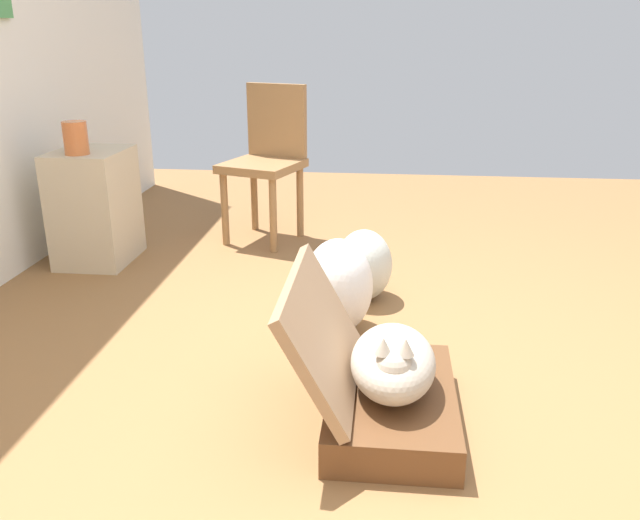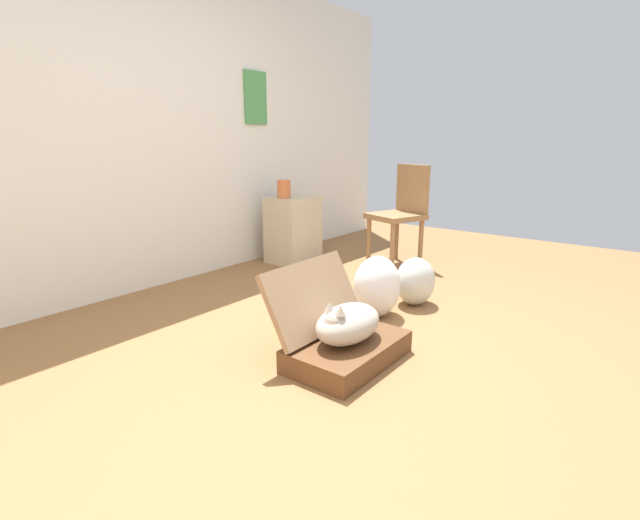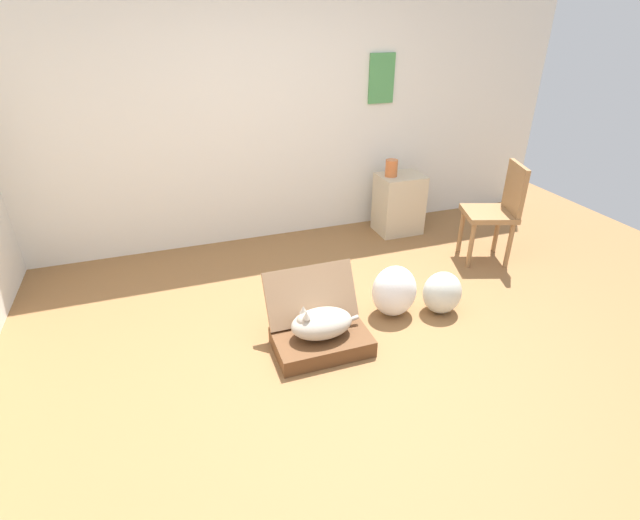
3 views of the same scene
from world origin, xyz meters
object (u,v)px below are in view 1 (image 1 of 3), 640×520
Objects in this scene: suitcase_base at (391,404)px; side_table at (95,207)px; plastic_bag_clear at (364,265)px; chair at (268,156)px; vase_tall at (76,138)px; plastic_bag_white at (338,286)px; cat at (393,362)px.

suitcase_base is 1.06× the size of side_table.
suitcase_base is 1.08m from plastic_bag_clear.
chair reaches higher than side_table.
side_table is at bearing -3.13° from vase_tall.
suitcase_base is at bearing -131.34° from side_table.
side_table is at bearing 61.36° from plastic_bag_white.
plastic_bag_clear reaches higher than suitcase_base.
cat is 1.24× the size of plastic_bag_white.
side_table is at bearing -130.05° from chair.
plastic_bag_white is 1.20× the size of plastic_bag_clear.
chair is at bearing 21.11° from cat.
vase_tall is (-0.12, 0.01, 0.40)m from side_table.
vase_tall is (0.29, 1.54, 0.55)m from plastic_bag_clear.
cat is 2.23m from side_table.
side_table reaches higher than plastic_bag_white.
side_table is at bearing 48.66° from suitcase_base.
plastic_bag_clear is at bearing -100.72° from vase_tall.
plastic_bag_white is 0.39m from plastic_bag_clear.
side_table is (0.78, 1.43, 0.11)m from plastic_bag_white.
plastic_bag_white is 1.67m from vase_tall.
vase_tall is (0.67, 1.44, 0.51)m from plastic_bag_white.
plastic_bag_white reaches higher than cat.
side_table is 3.68× the size of vase_tall.
plastic_bag_white is 0.44× the size of chair.
plastic_bag_white is at bearing -49.01° from chair.
chair is (2.01, 0.78, 0.46)m from suitcase_base.
vase_tall reaches higher than plastic_bag_white.
vase_tall is at bearing -125.13° from chair.
side_table is at bearing 75.13° from plastic_bag_clear.
chair is at bearing -53.84° from vase_tall.
cat is at bearing -129.10° from vase_tall.
suitcase_base is 1.92× the size of plastic_bag_clear.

